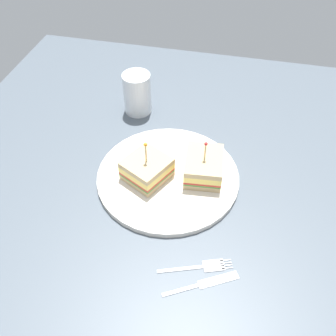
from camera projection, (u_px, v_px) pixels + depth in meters
The scene contains 7 objects.
ground_plane at pixel (168, 182), 78.53cm from camera, with size 106.34×106.34×2.00cm, color #4C5660.
plate at pixel (168, 177), 77.38cm from camera, with size 29.48×29.48×1.16cm, color silver.
sandwich_half_front at pixel (147, 169), 74.95cm from camera, with size 11.00×10.86×9.29cm.
sandwich_half_back at pixel (204, 166), 75.34cm from camera, with size 10.04×8.28×8.94cm.
drink_glass at pixel (137, 95), 90.49cm from camera, with size 6.74×6.74×10.25cm.
fork at pixel (204, 266), 63.53cm from camera, with size 5.43×12.62×0.35cm.
knife at pixel (206, 283), 61.42cm from camera, with size 7.36×12.14×0.35cm.
Camera 1 is at (-50.80, -11.62, 57.82)cm, focal length 39.63 mm.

